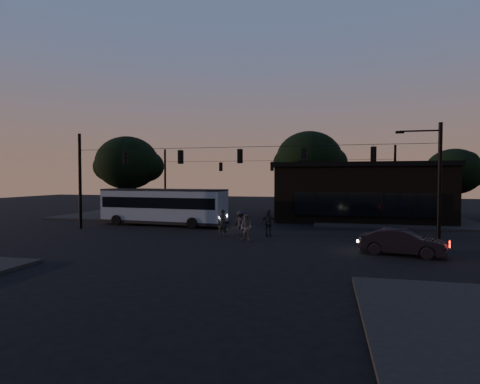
% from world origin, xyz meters
% --- Properties ---
extents(ground, '(120.00, 120.00, 0.00)m').
position_xyz_m(ground, '(0.00, 0.00, 0.00)').
color(ground, black).
rests_on(ground, ground).
extents(sidewalk_far_right, '(14.00, 10.00, 0.15)m').
position_xyz_m(sidewalk_far_right, '(12.00, 14.00, 0.07)').
color(sidewalk_far_right, black).
rests_on(sidewalk_far_right, ground).
extents(sidewalk_far_left, '(14.00, 10.00, 0.15)m').
position_xyz_m(sidewalk_far_left, '(-14.00, 14.00, 0.07)').
color(sidewalk_far_left, black).
rests_on(sidewalk_far_left, ground).
extents(building, '(15.40, 10.41, 5.40)m').
position_xyz_m(building, '(9.00, 15.97, 2.71)').
color(building, black).
rests_on(building, ground).
extents(tree_behind, '(7.60, 7.60, 9.43)m').
position_xyz_m(tree_behind, '(4.00, 22.00, 6.19)').
color(tree_behind, black).
rests_on(tree_behind, ground).
extents(tree_right, '(5.20, 5.20, 6.86)m').
position_xyz_m(tree_right, '(18.00, 18.00, 4.63)').
color(tree_right, black).
rests_on(tree_right, ground).
extents(tree_left, '(6.40, 6.40, 8.30)m').
position_xyz_m(tree_left, '(-14.00, 13.00, 5.57)').
color(tree_left, black).
rests_on(tree_left, ground).
extents(signal_rig_near, '(26.24, 0.30, 7.50)m').
position_xyz_m(signal_rig_near, '(0.00, 4.00, 4.45)').
color(signal_rig_near, black).
rests_on(signal_rig_near, ground).
extents(signal_rig_far, '(26.24, 0.30, 7.50)m').
position_xyz_m(signal_rig_far, '(0.00, 20.00, 4.20)').
color(signal_rig_far, black).
rests_on(signal_rig_far, ground).
extents(bus, '(11.11, 3.46, 3.08)m').
position_xyz_m(bus, '(-7.46, 7.38, 1.73)').
color(bus, gray).
rests_on(bus, ground).
extents(car, '(4.38, 2.55, 1.36)m').
position_xyz_m(car, '(9.86, -1.38, 0.68)').
color(car, black).
rests_on(car, ground).
extents(pedestrian_a, '(0.69, 0.47, 1.84)m').
position_xyz_m(pedestrian_a, '(-0.90, 2.66, 0.92)').
color(pedestrian_a, black).
rests_on(pedestrian_a, ground).
extents(pedestrian_b, '(1.02, 0.94, 1.69)m').
position_xyz_m(pedestrian_b, '(1.05, 1.19, 0.84)').
color(pedestrian_b, '#544C4D').
rests_on(pedestrian_b, ground).
extents(pedestrian_c, '(1.15, 0.65, 1.84)m').
position_xyz_m(pedestrian_c, '(2.19, 3.22, 0.92)').
color(pedestrian_c, black).
rests_on(pedestrian_c, ground).
extents(pedestrian_d, '(1.28, 1.13, 1.72)m').
position_xyz_m(pedestrian_d, '(0.14, 3.64, 0.86)').
color(pedestrian_d, black).
rests_on(pedestrian_d, ground).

